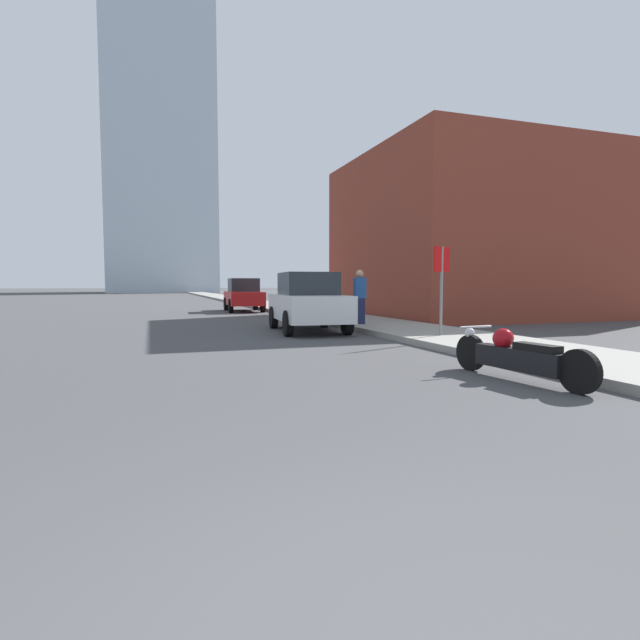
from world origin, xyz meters
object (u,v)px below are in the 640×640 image
object	(u,v)px
parked_car_red	(244,295)
pedestrian	(360,296)
motorcycle	(516,356)
stop_sign	(442,275)
parked_car_white	(308,302)

from	to	relation	value
parked_car_red	pedestrian	size ratio (longest dim) A/B	2.41
motorcycle	pedestrian	distance (m)	8.58
parked_car_red	pedestrian	xyz separation A→B (m)	(1.63, -11.28, 0.17)
motorcycle	pedestrian	world-z (taller)	pedestrian
stop_sign	parked_car_red	bearing A→B (deg)	97.94
parked_car_white	stop_sign	world-z (taller)	stop_sign
parked_car_white	parked_car_red	size ratio (longest dim) A/B	1.04
stop_sign	pedestrian	world-z (taller)	stop_sign
parked_car_red	stop_sign	world-z (taller)	stop_sign
pedestrian	stop_sign	bearing A→B (deg)	-82.85
pedestrian	parked_car_red	bearing A→B (deg)	98.21
motorcycle	parked_car_red	bearing A→B (deg)	84.45
parked_car_red	stop_sign	distance (m)	15.28
parked_car_white	motorcycle	bearing A→B (deg)	-81.15
parked_car_red	stop_sign	xyz separation A→B (m)	(2.11, -15.11, 0.76)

